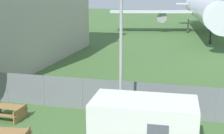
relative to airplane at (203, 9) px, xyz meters
The scene contains 5 objects.
perimeter_fence 38.76m from the airplane, 101.60° to the right, with size 56.07×0.07×1.96m.
airplane is the anchor object (origin of this frame).
portable_cabin 42.45m from the airplane, 94.58° to the right, with size 4.55×2.53×2.50m.
picnic_bench_open_grass 41.98m from the airplane, 105.78° to the right, with size 1.90×1.40×0.76m.
light_mast 40.23m from the airplane, 97.04° to the right, with size 0.44×0.44×7.09m.
Camera 1 is at (6.16, -6.27, 6.95)m, focal length 50.00 mm.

